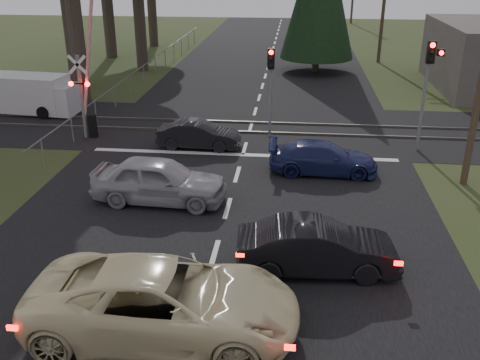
# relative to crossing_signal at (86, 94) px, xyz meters

# --- Properties ---
(ground) EXTENTS (120.00, 120.00, 0.00)m
(ground) POSITION_rel_crossing_signal_xyz_m (7.27, -9.79, -2.06)
(ground) COLOR #313D1C
(ground) RESTS_ON ground
(road) EXTENTS (14.00, 100.00, 0.01)m
(road) POSITION_rel_crossing_signal_xyz_m (7.27, 0.21, -2.05)
(road) COLOR black
(road) RESTS_ON ground
(rail_corridor) EXTENTS (120.00, 8.00, 0.01)m
(rail_corridor) POSITION_rel_crossing_signal_xyz_m (7.27, 2.21, -2.05)
(rail_corridor) COLOR black
(rail_corridor) RESTS_ON ground
(stop_line) EXTENTS (13.00, 0.35, 0.00)m
(stop_line) POSITION_rel_crossing_signal_xyz_m (7.27, -1.59, -2.05)
(stop_line) COLOR silver
(stop_line) RESTS_ON ground
(rail_near) EXTENTS (120.00, 0.12, 0.10)m
(rail_near) POSITION_rel_crossing_signal_xyz_m (7.27, 1.41, -2.01)
(rail_near) COLOR #59544C
(rail_near) RESTS_ON ground
(rail_far) EXTENTS (120.00, 0.12, 0.10)m
(rail_far) POSITION_rel_crossing_signal_xyz_m (7.27, 3.01, -2.01)
(rail_far) COLOR #59544C
(rail_far) RESTS_ON ground
(crossing_signal) EXTENTS (1.62, 0.38, 6.96)m
(crossing_signal) POSITION_rel_crossing_signal_xyz_m (0.00, 0.00, 0.00)
(crossing_signal) COLOR slate
(crossing_signal) RESTS_ON ground
(traffic_signal_right) EXTENTS (0.68, 0.48, 4.70)m
(traffic_signal_right) POSITION_rel_crossing_signal_xyz_m (14.82, -0.31, 1.26)
(traffic_signal_right) COLOR slate
(traffic_signal_right) RESTS_ON ground
(traffic_signal_center) EXTENTS (0.32, 0.48, 4.10)m
(traffic_signal_center) POSITION_rel_crossing_signal_xyz_m (8.27, 0.89, 0.75)
(traffic_signal_center) COLOR slate
(traffic_signal_center) RESTS_ON ground
(fence_left) EXTENTS (0.10, 36.00, 1.20)m
(fence_left) POSITION_rel_crossing_signal_xyz_m (-0.53, 12.71, -2.06)
(fence_left) COLOR slate
(fence_left) RESTS_ON ground
(cream_coupe) EXTENTS (6.08, 2.87, 1.68)m
(cream_coupe) POSITION_rel_crossing_signal_xyz_m (6.69, -13.25, -1.22)
(cream_coupe) COLOR beige
(cream_coupe) RESTS_ON ground
(dark_hatchback) EXTENTS (4.39, 1.82, 1.41)m
(dark_hatchback) POSITION_rel_crossing_signal_xyz_m (10.13, -10.32, -1.35)
(dark_hatchback) COLOR black
(dark_hatchback) RESTS_ON ground
(silver_car) EXTENTS (4.70, 2.11, 1.57)m
(silver_car) POSITION_rel_crossing_signal_xyz_m (4.89, -6.46, -1.27)
(silver_car) COLOR gray
(silver_car) RESTS_ON ground
(blue_sedan) EXTENTS (4.22, 1.75, 1.22)m
(blue_sedan) POSITION_rel_crossing_signal_xyz_m (10.57, -3.23, -1.45)
(blue_sedan) COLOR navy
(blue_sedan) RESTS_ON ground
(dark_car_far) EXTENTS (3.65, 1.41, 1.19)m
(dark_car_far) POSITION_rel_crossing_signal_xyz_m (5.26, -0.88, -1.46)
(dark_car_far) COLOR black
(dark_car_far) RESTS_ON ground
(white_van) EXTENTS (5.33, 2.36, 2.03)m
(white_van) POSITION_rel_crossing_signal_xyz_m (-4.54, 3.68, -1.03)
(white_van) COLOR silver
(white_van) RESTS_ON ground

